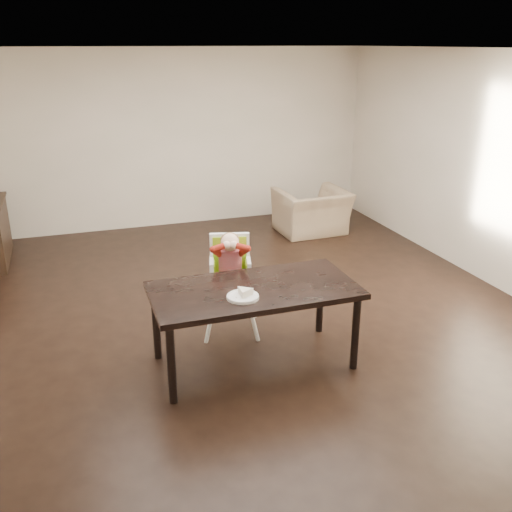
# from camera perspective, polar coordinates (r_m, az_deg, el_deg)

# --- Properties ---
(ground) EXTENTS (7.00, 7.00, 0.00)m
(ground) POSITION_cam_1_polar(r_m,az_deg,el_deg) (6.21, -0.45, -5.75)
(ground) COLOR black
(ground) RESTS_ON ground
(room_walls) EXTENTS (6.02, 7.02, 2.71)m
(room_walls) POSITION_cam_1_polar(r_m,az_deg,el_deg) (5.64, -0.51, 11.40)
(room_walls) COLOR beige
(room_walls) RESTS_ON ground
(dining_table) EXTENTS (1.80, 0.90, 0.75)m
(dining_table) POSITION_cam_1_polar(r_m,az_deg,el_deg) (5.01, -0.18, -4.01)
(dining_table) COLOR black
(dining_table) RESTS_ON ground
(high_chair) EXTENTS (0.53, 0.53, 1.04)m
(high_chair) POSITION_cam_1_polar(r_m,az_deg,el_deg) (5.61, -2.60, -0.58)
(high_chair) COLOR white
(high_chair) RESTS_ON ground
(plate) EXTENTS (0.28, 0.28, 0.08)m
(plate) POSITION_cam_1_polar(r_m,az_deg,el_deg) (4.77, -1.27, -3.91)
(plate) COLOR white
(plate) RESTS_ON dining_table
(armchair) EXTENTS (1.04, 0.70, 0.89)m
(armchair) POSITION_cam_1_polar(r_m,az_deg,el_deg) (8.73, 5.62, 5.14)
(armchair) COLOR tan
(armchair) RESTS_ON ground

